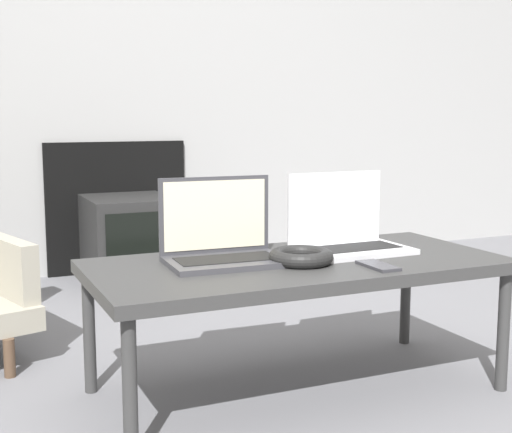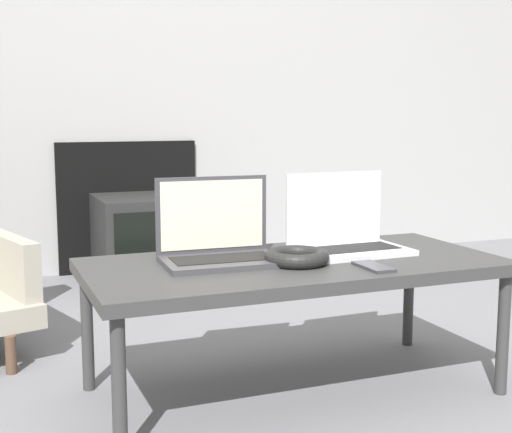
{
  "view_description": "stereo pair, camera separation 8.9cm",
  "coord_description": "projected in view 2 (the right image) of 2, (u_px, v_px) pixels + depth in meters",
  "views": [
    {
      "loc": [
        -0.95,
        -1.49,
        0.83
      ],
      "look_at": [
        0.0,
        0.63,
        0.49
      ],
      "focal_mm": 50.0,
      "sensor_mm": 36.0,
      "label": 1
    },
    {
      "loc": [
        -0.86,
        -1.53,
        0.83
      ],
      "look_at": [
        0.0,
        0.63,
        0.49
      ],
      "focal_mm": 50.0,
      "sensor_mm": 36.0,
      "label": 2
    }
  ],
  "objects": [
    {
      "name": "headphones",
      "position": [
        297.0,
        257.0,
        2.03
      ],
      "size": [
        0.19,
        0.19,
        0.04
      ],
      "color": "black",
      "rests_on": "table"
    },
    {
      "name": "table",
      "position": [
        294.0,
        271.0,
        2.09
      ],
      "size": [
        1.21,
        0.57,
        0.4
      ],
      "color": "#333333",
      "rests_on": "ground_plane"
    },
    {
      "name": "laptop_right",
      "position": [
        345.0,
        234.0,
        2.22
      ],
      "size": [
        0.35,
        0.23,
        0.24
      ],
      "rotation": [
        0.0,
        0.0,
        0.02
      ],
      "color": "silver",
      "rests_on": "table"
    },
    {
      "name": "phone",
      "position": [
        373.0,
        267.0,
        1.98
      ],
      "size": [
        0.06,
        0.14,
        0.01
      ],
      "color": "#333338",
      "rests_on": "table"
    },
    {
      "name": "laptop_left",
      "position": [
        218.0,
        243.0,
        2.07
      ],
      "size": [
        0.35,
        0.24,
        0.24
      ],
      "rotation": [
        0.0,
        0.0,
        -0.05
      ],
      "color": "#38383D",
      "rests_on": "table"
    },
    {
      "name": "wall_back",
      "position": [
        142.0,
        24.0,
        3.7
      ],
      "size": [
        7.0,
        0.08,
        2.6
      ],
      "color": "#999999",
      "rests_on": "ground_plane"
    },
    {
      "name": "tv",
      "position": [
        139.0,
        238.0,
        3.55
      ],
      "size": [
        0.41,
        0.48,
        0.42
      ],
      "color": "black",
      "rests_on": "ground_plane"
    }
  ]
}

